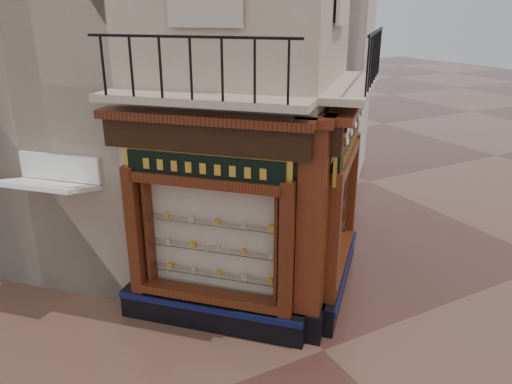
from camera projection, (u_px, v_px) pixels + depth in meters
ground at (324, 350)px, 8.58m from camera, size 80.00×80.00×0.00m
neighbour_left at (55, 9)px, 12.67m from camera, size 11.31×11.31×11.00m
neighbour_right at (230, 8)px, 14.88m from camera, size 11.31×11.31×11.00m
shopfront_left at (208, 228)px, 8.56m from camera, size 2.86×2.86×3.98m
shopfront_right at (340, 200)px, 9.81m from camera, size 2.86×2.86×3.98m
corner_pilaster at (312, 237)px, 8.31m from camera, size 0.85×0.85×3.98m
balcony at (283, 92)px, 8.33m from camera, size 5.94×2.97×1.03m
clock_a at (347, 135)px, 7.98m from camera, size 0.29×0.29×0.36m
clock_b at (351, 127)px, 8.49m from camera, size 0.26×0.26×0.31m
clock_c at (355, 119)px, 9.10m from camera, size 0.29×0.29×0.35m
clock_d at (359, 112)px, 9.71m from camera, size 0.31×0.31×0.38m
clock_e at (361, 107)px, 10.22m from camera, size 0.25×0.25×0.31m
awning at (64, 307)px, 9.82m from camera, size 1.90×1.90×0.33m
signboard_left at (204, 167)px, 8.09m from camera, size 2.12×2.12×0.57m
signboard_right at (348, 145)px, 9.40m from camera, size 2.29×2.29×0.61m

